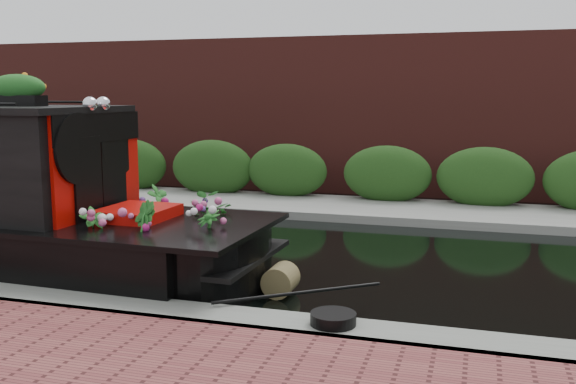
# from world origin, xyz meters

# --- Properties ---
(ground) EXTENTS (80.00, 80.00, 0.00)m
(ground) POSITION_xyz_m (0.00, 0.00, 0.00)
(ground) COLOR black
(ground) RESTS_ON ground
(near_bank_coping) EXTENTS (40.00, 0.60, 0.50)m
(near_bank_coping) POSITION_xyz_m (0.00, -3.30, 0.00)
(near_bank_coping) COLOR gray
(near_bank_coping) RESTS_ON ground
(far_bank_path) EXTENTS (40.00, 2.40, 0.34)m
(far_bank_path) POSITION_xyz_m (0.00, 4.20, 0.00)
(far_bank_path) COLOR gray
(far_bank_path) RESTS_ON ground
(far_hedge) EXTENTS (40.00, 1.10, 2.80)m
(far_hedge) POSITION_xyz_m (0.00, 5.10, 0.00)
(far_hedge) COLOR #204617
(far_hedge) RESTS_ON ground
(far_brick_wall) EXTENTS (40.00, 1.00, 8.00)m
(far_brick_wall) POSITION_xyz_m (0.00, 7.20, 0.00)
(far_brick_wall) COLOR #5A231E
(far_brick_wall) RESTS_ON ground
(rope_fender) EXTENTS (0.40, 0.45, 0.40)m
(rope_fender) POSITION_xyz_m (1.83, -1.77, 0.20)
(rope_fender) COLOR brown
(rope_fender) RESTS_ON ground
(coiled_mooring_rope) EXTENTS (0.47, 0.47, 0.12)m
(coiled_mooring_rope) POSITION_xyz_m (2.86, -3.26, 0.31)
(coiled_mooring_rope) COLOR black
(coiled_mooring_rope) RESTS_ON near_bank_coping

